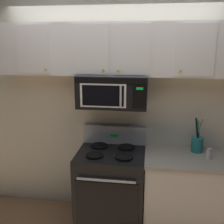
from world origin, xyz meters
The scene contains 7 objects.
back_wall centered at (0.00, 0.79, 1.35)m, with size 5.20×0.10×2.70m, color silver.
stove_range centered at (0.00, 0.42, 0.47)m, with size 0.76×0.69×1.12m.
over_range_microwave centered at (0.00, 0.54, 1.58)m, with size 0.76×0.43×0.35m.
upper_cabinets centered at (0.00, 0.57, 2.02)m, with size 2.50×0.36×0.55m.
counter_segment centered at (0.84, 0.43, 0.45)m, with size 0.93×0.65×0.90m.
utensil_crock_teal centered at (0.96, 0.58, 1.01)m, with size 0.13×0.13×0.39m.
salt_shaker centered at (1.05, 0.40, 0.96)m, with size 0.05×0.05×0.11m.
Camera 1 is at (0.41, -2.33, 2.10)m, focal length 42.70 mm.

